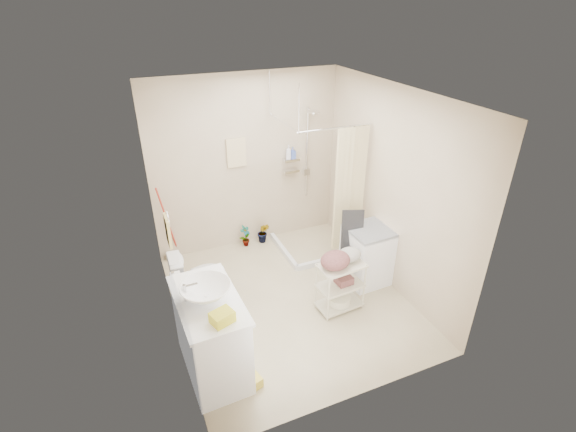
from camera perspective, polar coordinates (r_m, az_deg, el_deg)
name	(u,v)px	position (r m, az deg, el deg)	size (l,w,h in m)	color
floor	(289,299)	(5.50, 0.19, -11.35)	(3.20, 3.20, 0.00)	#C5B894
ceiling	(290,95)	(4.34, 0.25, 16.19)	(2.80, 3.20, 0.04)	silver
wall_back	(247,164)	(6.16, -5.68, 7.09)	(2.80, 0.04, 2.60)	beige
wall_front	(365,292)	(3.60, 10.42, -10.14)	(2.80, 0.04, 2.60)	beige
wall_left	(165,235)	(4.49, -16.47, -2.48)	(0.04, 3.20, 2.60)	beige
wall_right	(391,191)	(5.43, 13.96, 3.39)	(0.04, 3.20, 2.60)	beige
vanity	(211,335)	(4.44, -10.44, -15.67)	(0.59, 1.05, 0.92)	white
sink	(206,292)	(4.08, -11.15, -10.19)	(0.49, 0.49, 0.17)	white
counter_basket	(222,317)	(3.83, -8.99, -13.51)	(0.20, 0.15, 0.11)	yellow
floor_basket	(251,381)	(4.50, -5.07, -21.59)	(0.29, 0.22, 0.16)	yellow
toilet	(199,276)	(5.44, -12.09, -8.02)	(0.39, 0.68, 0.70)	silver
mop	(165,224)	(6.17, -16.49, -1.03)	(0.12, 0.12, 1.22)	#AB2A1F
potted_plant_a	(245,236)	(6.50, -5.84, -2.74)	(0.19, 0.13, 0.35)	brown
potted_plant_b	(263,232)	(6.58, -3.39, -2.26)	(0.19, 0.15, 0.34)	brown
hanging_towel	(236,153)	(6.03, -7.08, 8.58)	(0.28, 0.03, 0.42)	beige
towel_ring	(168,229)	(4.23, -16.13, -1.72)	(0.04, 0.22, 0.34)	#E7D582
tp_holder	(175,277)	(4.84, -15.16, -8.02)	(0.08, 0.12, 0.14)	white
shower	(315,185)	(6.07, 3.72, 4.31)	(1.10, 1.10, 2.10)	silver
shampoo_bottle_a	(289,152)	(6.22, 0.08, 8.69)	(0.08, 0.08, 0.21)	silver
shampoo_bottle_b	(293,153)	(6.28, 0.63, 8.66)	(0.07, 0.08, 0.16)	#435DB4
washing_machine	(367,255)	(5.73, 10.78, -5.24)	(0.54, 0.56, 0.79)	white
laundry_rack	(340,282)	(5.19, 7.17, -8.97)	(0.56, 0.33, 0.77)	beige
ironing_board	(351,249)	(5.55, 8.65, -4.47)	(0.31, 0.09, 1.08)	black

